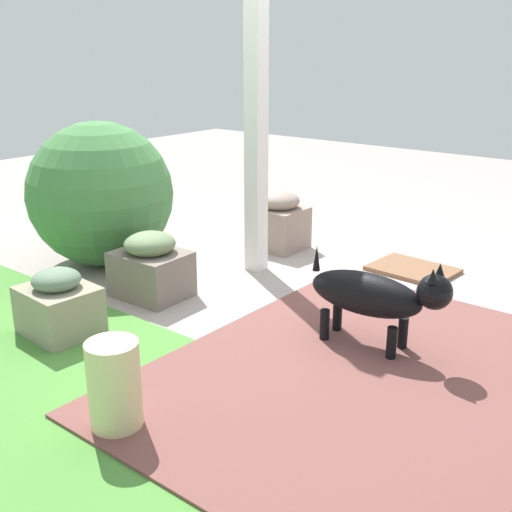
{
  "coord_description": "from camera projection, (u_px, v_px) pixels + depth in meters",
  "views": [
    {
      "loc": [
        -2.47,
        3.28,
        1.56
      ],
      "look_at": [
        -0.04,
        0.26,
        0.27
      ],
      "focal_mm": 44.61,
      "sensor_mm": 36.0,
      "label": 1
    }
  ],
  "objects": [
    {
      "name": "ground_plane",
      "position": [
        275.0,
        282.0,
        4.39
      ],
      "size": [
        12.0,
        12.0,
        0.0
      ],
      "primitive_type": "plane",
      "color": "#A69690"
    },
    {
      "name": "brick_path",
      "position": [
        362.0,
        375.0,
        3.15
      ],
      "size": [
        1.8,
        2.4,
        0.02
      ],
      "primitive_type": "cube",
      "color": "brown",
      "rests_on": "ground"
    },
    {
      "name": "porch_pillar",
      "position": [
        256.0,
        117.0,
        4.3
      ],
      "size": [
        0.12,
        0.12,
        2.19
      ],
      "primitive_type": "cube",
      "color": "white",
      "rests_on": "ground"
    },
    {
      "name": "stone_planter_nearest",
      "position": [
        279.0,
        221.0,
        5.06
      ],
      "size": [
        0.39,
        0.36,
        0.46
      ],
      "color": "gray",
      "rests_on": "ground"
    },
    {
      "name": "stone_planter_mid",
      "position": [
        151.0,
        267.0,
        4.1
      ],
      "size": [
        0.47,
        0.39,
        0.43
      ],
      "color": "slate",
      "rests_on": "ground"
    },
    {
      "name": "stone_planter_far",
      "position": [
        59.0,
        305.0,
        3.57
      ],
      "size": [
        0.43,
        0.38,
        0.39
      ],
      "color": "gray",
      "rests_on": "ground"
    },
    {
      "name": "round_shrub",
      "position": [
        101.0,
        194.0,
        4.62
      ],
      "size": [
        1.05,
        1.05,
        1.05
      ],
      "primitive_type": "sphere",
      "color": "#427C41",
      "rests_on": "ground"
    },
    {
      "name": "terracotta_pot_spiky",
      "position": [
        148.0,
        204.0,
        5.53
      ],
      "size": [
        0.22,
        0.22,
        0.52
      ],
      "color": "#A34F39",
      "rests_on": "ground"
    },
    {
      "name": "dog",
      "position": [
        375.0,
        295.0,
        3.34
      ],
      "size": [
        0.78,
        0.25,
        0.54
      ],
      "color": "black",
      "rests_on": "ground"
    },
    {
      "name": "ceramic_urn",
      "position": [
        115.0,
        386.0,
        2.66
      ],
      "size": [
        0.22,
        0.22,
        0.4
      ],
      "primitive_type": "cylinder",
      "color": "beige",
      "rests_on": "ground"
    },
    {
      "name": "doormat",
      "position": [
        413.0,
        270.0,
        4.59
      ],
      "size": [
        0.6,
        0.46,
        0.03
      ],
      "primitive_type": "cube",
      "rotation": [
        0.0,
        0.0,
        -0.06
      ],
      "color": "brown",
      "rests_on": "ground"
    }
  ]
}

